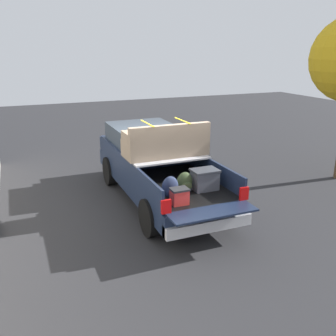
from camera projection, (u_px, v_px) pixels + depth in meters
name	position (u px, v px, depth m)	size (l,w,h in m)	color
ground_plane	(159.00, 200.00, 10.11)	(40.00, 40.00, 0.00)	#262628
pickup_truck	(155.00, 163.00, 10.13)	(6.05, 2.06, 2.23)	#162138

